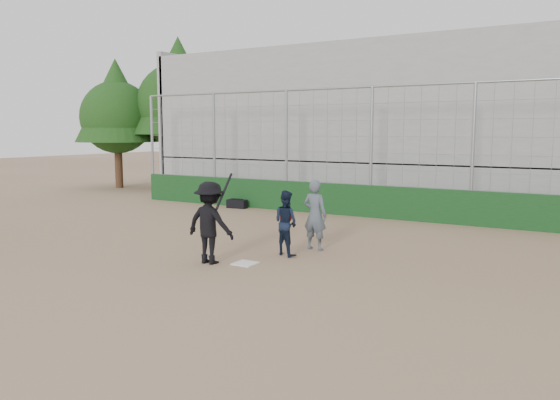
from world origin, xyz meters
The scene contains 10 objects.
ground centered at (0.00, 0.00, 0.00)m, with size 90.00×90.00×0.00m, color brown.
home_plate centered at (0.00, 0.00, 0.01)m, with size 0.44×0.44×0.02m, color white.
backstop centered at (0.00, 7.00, 0.96)m, with size 18.10×0.25×4.04m.
bleachers centered at (0.00, 11.95, 2.92)m, with size 20.25×6.70×6.98m.
tree_left centered at (-11.00, 11.00, 4.39)m, with size 4.48×4.48×7.00m.
tree_right centered at (-13.50, 9.50, 3.76)m, with size 3.84×3.84×6.00m.
batter_at_plate centered at (-0.66, -0.28, 0.83)m, with size 1.08×0.75×1.82m.
catcher_crouched centered at (0.31, 1.10, 0.48)m, with size 0.84×0.76×0.98m.
umpire centered at (0.62, 1.90, 0.72)m, with size 0.58×0.38×1.43m, color #4C5661.
equipment_bag centered at (-4.72, 6.56, 0.15)m, with size 0.72×0.35×0.34m.
Camera 1 is at (6.00, -8.95, 2.67)m, focal length 35.00 mm.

